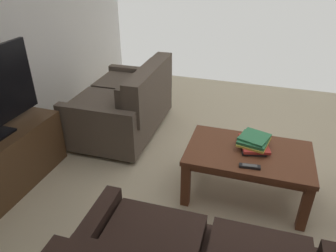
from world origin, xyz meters
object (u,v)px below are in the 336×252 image
Objects in this scene: book_stack at (254,142)px; loveseat_near at (127,104)px; coffee_table at (248,158)px; tv_remote at (250,166)px; tv_stand at (2,164)px.

loveseat_near is at bearing -24.74° from book_stack.
book_stack reaches higher than coffee_table.
tv_remote is (-1.45, 0.97, 0.12)m from loveseat_near.
tv_remote is at bearing 89.34° from book_stack.
loveseat_near is 1.62m from coffee_table.
tv_remote is at bearing 146.35° from loveseat_near.
loveseat_near is at bearing -27.47° from coffee_table.
tv_remote is (-2.08, -0.32, 0.20)m from tv_stand.
loveseat_near is 3.97× the size of book_stack.
tv_remote is (0.00, 0.30, -0.04)m from book_stack.
book_stack is (-2.09, -0.62, 0.24)m from tv_stand.
book_stack is (-0.02, -0.07, 0.12)m from coffee_table.
loveseat_near reaches higher than tv_stand.
tv_remote reaches higher than coffee_table.
book_stack is (-1.46, 0.67, 0.16)m from loveseat_near.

